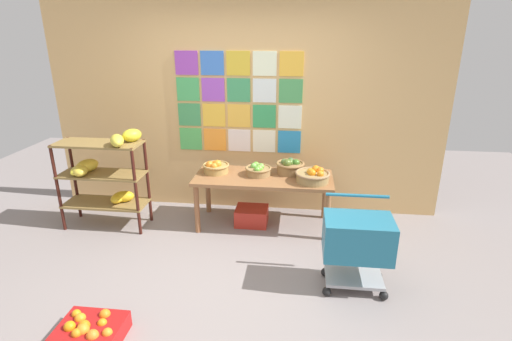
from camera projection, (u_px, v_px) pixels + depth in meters
name	position (u px, v px, depth m)	size (l,w,h in m)	color
ground	(218.00, 284.00, 3.65)	(9.44, 9.44, 0.00)	gray
back_wall_with_art	(244.00, 104.00, 4.83)	(4.88, 0.07, 2.74)	tan
banana_shelf_unit	(104.00, 171.00, 4.52)	(0.99, 0.50, 1.18)	#3A160F
display_table	(263.00, 182.00, 4.58)	(1.59, 0.67, 0.63)	#8F5E38
fruit_basket_centre	(216.00, 167.00, 4.65)	(0.32, 0.32, 0.16)	#AE8949
fruit_basket_back_left	(290.00, 166.00, 4.64)	(0.34, 0.34, 0.19)	olive
fruit_basket_left	(258.00, 170.00, 4.58)	(0.31, 0.31, 0.14)	#997748
fruit_basket_back_right	(313.00, 176.00, 4.37)	(0.39, 0.39, 0.16)	#967B4A
produce_crate_under_table	(252.00, 216.00, 4.76)	(0.38, 0.32, 0.20)	red
orange_crate_foreground	(90.00, 331.00, 2.97)	(0.48, 0.38, 0.19)	#A81616
shopping_cart	(357.00, 240.00, 3.45)	(0.59, 0.44, 0.83)	black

